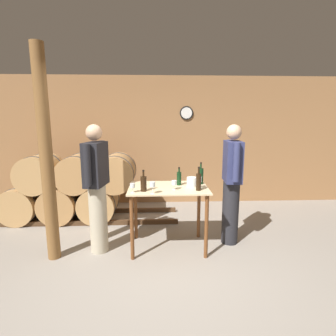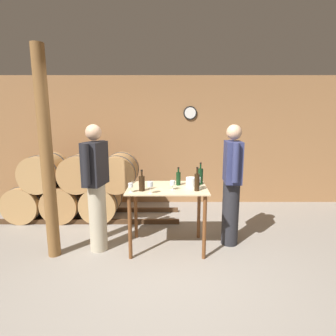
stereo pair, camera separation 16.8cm
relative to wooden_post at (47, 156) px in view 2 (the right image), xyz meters
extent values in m
plane|color=gray|center=(1.55, -0.54, -1.35)|extent=(14.00, 14.00, 0.00)
cube|color=#996B42|center=(1.55, 2.33, 0.00)|extent=(8.40, 0.05, 2.70)
cylinder|color=black|center=(2.00, 2.29, 0.59)|extent=(0.28, 0.03, 0.28)
cylinder|color=white|center=(2.00, 2.28, 0.59)|extent=(0.23, 0.01, 0.23)
cube|color=#4C331E|center=(-0.36, 1.07, -1.31)|extent=(4.20, 0.06, 0.08)
cube|color=#4C331E|center=(-0.36, 1.68, -1.31)|extent=(4.20, 0.06, 0.08)
cylinder|color=tan|center=(-1.04, 1.38, -1.03)|extent=(0.65, 0.76, 0.65)
cylinder|color=#38383D|center=(-1.04, 1.15, -1.03)|extent=(0.66, 0.03, 0.66)
cylinder|color=#38383D|center=(-1.04, 1.60, -1.03)|extent=(0.66, 0.03, 0.66)
cylinder|color=#AD7F4C|center=(-0.36, 1.38, -1.03)|extent=(0.65, 0.76, 0.65)
cylinder|color=#38383D|center=(-0.36, 1.15, -1.03)|extent=(0.66, 0.03, 0.66)
cylinder|color=#38383D|center=(-0.36, 1.60, -1.03)|extent=(0.66, 0.03, 0.66)
cylinder|color=tan|center=(0.31, 1.38, -1.03)|extent=(0.65, 0.76, 0.65)
cylinder|color=#38383D|center=(0.31, 1.15, -1.03)|extent=(0.66, 0.03, 0.66)
cylinder|color=#38383D|center=(0.31, 1.60, -1.03)|extent=(0.66, 0.03, 0.66)
cylinder|color=tan|center=(-0.70, 1.38, -0.48)|extent=(0.65, 0.76, 0.65)
cylinder|color=#38383D|center=(-0.70, 1.15, -0.48)|extent=(0.66, 0.03, 0.66)
cylinder|color=#38383D|center=(-0.70, 1.60, -0.48)|extent=(0.66, 0.03, 0.66)
cylinder|color=#AD7F4C|center=(-0.02, 1.38, -0.48)|extent=(0.65, 0.76, 0.65)
cylinder|color=#38383D|center=(-0.02, 1.15, -0.48)|extent=(0.66, 0.03, 0.66)
cylinder|color=#38383D|center=(-0.02, 1.60, -0.48)|extent=(0.66, 0.03, 0.66)
cylinder|color=#AD7F4C|center=(0.65, 1.38, -0.48)|extent=(0.65, 0.76, 0.65)
cylinder|color=#38383D|center=(0.65, 1.15, -0.48)|extent=(0.66, 0.03, 0.66)
cylinder|color=#38383D|center=(0.65, 1.60, -0.48)|extent=(0.66, 0.03, 0.66)
cube|color=beige|center=(1.53, 0.22, -0.47)|extent=(1.09, 0.74, 0.02)
cylinder|color=brown|center=(1.05, -0.09, -0.91)|extent=(0.05, 0.05, 0.87)
cylinder|color=brown|center=(2.01, -0.09, -0.91)|extent=(0.05, 0.05, 0.87)
cylinder|color=brown|center=(1.05, 0.53, -0.91)|extent=(0.05, 0.05, 0.87)
cylinder|color=brown|center=(2.01, 0.53, -0.91)|extent=(0.05, 0.05, 0.87)
cylinder|color=brown|center=(0.00, 0.00, 0.00)|extent=(0.16, 0.16, 2.70)
cylinder|color=black|center=(1.20, 0.03, -0.36)|extent=(0.08, 0.08, 0.20)
cylinder|color=black|center=(1.20, 0.03, -0.22)|extent=(0.02, 0.02, 0.09)
cylinder|color=black|center=(1.20, 0.03, -0.19)|extent=(0.03, 0.03, 0.02)
cylinder|color=black|center=(1.69, 0.33, -0.36)|extent=(0.06, 0.06, 0.19)
cylinder|color=black|center=(1.69, 0.33, -0.23)|extent=(0.02, 0.02, 0.07)
cylinder|color=black|center=(1.69, 0.33, -0.21)|extent=(0.03, 0.03, 0.02)
cylinder|color=black|center=(1.92, 0.03, -0.35)|extent=(0.07, 0.07, 0.22)
cylinder|color=black|center=(1.92, 0.03, -0.19)|extent=(0.02, 0.02, 0.09)
cylinder|color=black|center=(1.92, 0.03, -0.15)|extent=(0.03, 0.03, 0.02)
cylinder|color=black|center=(2.00, 0.39, -0.34)|extent=(0.08, 0.08, 0.23)
cylinder|color=black|center=(2.00, 0.39, -0.18)|extent=(0.02, 0.02, 0.09)
cylinder|color=black|center=(2.00, 0.39, -0.15)|extent=(0.03, 0.03, 0.02)
cylinder|color=silver|center=(1.06, -0.04, -0.46)|extent=(0.06, 0.06, 0.00)
cylinder|color=silver|center=(1.06, -0.04, -0.42)|extent=(0.01, 0.01, 0.06)
cylinder|color=silver|center=(1.06, -0.04, -0.36)|extent=(0.06, 0.06, 0.06)
cylinder|color=silver|center=(1.32, -0.10, -0.46)|extent=(0.06, 0.06, 0.00)
cylinder|color=silver|center=(1.32, -0.10, -0.41)|extent=(0.01, 0.01, 0.09)
cylinder|color=silver|center=(1.32, -0.10, -0.34)|extent=(0.07, 0.07, 0.06)
cylinder|color=silver|center=(1.60, 0.08, -0.46)|extent=(0.06, 0.06, 0.00)
cylinder|color=silver|center=(1.60, 0.08, -0.42)|extent=(0.01, 0.01, 0.06)
cylinder|color=silver|center=(1.60, 0.08, -0.36)|extent=(0.07, 0.07, 0.06)
cylinder|color=silver|center=(1.95, 0.16, -0.46)|extent=(0.06, 0.06, 0.00)
cylinder|color=silver|center=(1.95, 0.16, -0.41)|extent=(0.01, 0.01, 0.08)
cylinder|color=silver|center=(1.95, 0.16, -0.34)|extent=(0.06, 0.06, 0.07)
cylinder|color=white|center=(1.86, 0.25, -0.39)|extent=(0.14, 0.14, 0.13)
cylinder|color=#232328|center=(2.45, 0.34, -0.88)|extent=(0.24, 0.24, 0.94)
cube|color=navy|center=(2.45, 0.34, -0.12)|extent=(0.25, 0.42, 0.58)
sphere|color=tan|center=(2.45, 0.34, 0.29)|extent=(0.21, 0.21, 0.21)
cylinder|color=navy|center=(2.47, 0.58, -0.10)|extent=(0.09, 0.09, 0.52)
cylinder|color=navy|center=(2.43, 0.09, -0.10)|extent=(0.09, 0.09, 0.52)
cylinder|color=#B7AD93|center=(0.57, 0.16, -0.88)|extent=(0.24, 0.24, 0.94)
cube|color=black|center=(0.57, 0.16, -0.12)|extent=(0.29, 0.43, 0.58)
sphere|color=tan|center=(0.57, 0.16, 0.30)|extent=(0.21, 0.21, 0.21)
cylinder|color=black|center=(0.52, -0.09, -0.09)|extent=(0.09, 0.09, 0.52)
cylinder|color=black|center=(0.61, 0.40, -0.09)|extent=(0.09, 0.09, 0.52)
camera|label=1|loc=(1.37, -3.28, 0.46)|focal=28.00mm
camera|label=2|loc=(1.54, -3.28, 0.46)|focal=28.00mm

